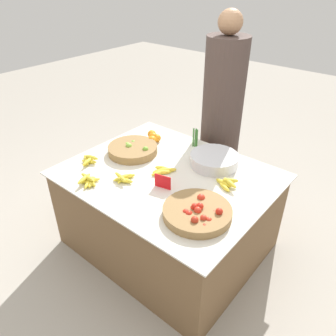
{
  "coord_description": "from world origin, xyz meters",
  "views": [
    {
      "loc": [
        1.3,
        -1.56,
        2.02
      ],
      "look_at": [
        0.0,
        0.0,
        0.75
      ],
      "focal_mm": 35.0,
      "sensor_mm": 36.0,
      "label": 1
    }
  ],
  "objects": [
    {
      "name": "banana_bunch_middle_right",
      "position": [
        -0.58,
        -0.28,
        0.72
      ],
      "size": [
        0.17,
        0.16,
        0.06
      ],
      "color": "yellow",
      "rests_on": "market_table"
    },
    {
      "name": "banana_bunch_back_center",
      "position": [
        -0.35,
        -0.45,
        0.72
      ],
      "size": [
        0.17,
        0.17,
        0.06
      ],
      "color": "yellow",
      "rests_on": "market_table"
    },
    {
      "name": "tomato_basket",
      "position": [
        0.44,
        -0.25,
        0.73
      ],
      "size": [
        0.43,
        0.43,
        0.09
      ],
      "color": "olive",
      "rests_on": "market_table"
    },
    {
      "name": "vendor_person",
      "position": [
        -0.09,
        0.86,
        0.8
      ],
      "size": [
        0.36,
        0.36,
        1.73
      ],
      "color": "#473833",
      "rests_on": "ground_plane"
    },
    {
      "name": "market_table",
      "position": [
        0.0,
        0.0,
        0.35
      ],
      "size": [
        1.49,
        1.2,
        0.7
      ],
      "color": "brown",
      "rests_on": "ground_plane"
    },
    {
      "name": "orange_pile",
      "position": [
        -0.43,
        0.32,
        0.74
      ],
      "size": [
        0.16,
        0.17,
        0.08
      ],
      "color": "orange",
      "rests_on": "market_table"
    },
    {
      "name": "banana_bunch_middle_left",
      "position": [
        -0.04,
        -0.01,
        0.71
      ],
      "size": [
        0.16,
        0.19,
        0.03
      ],
      "color": "yellow",
      "rests_on": "market_table"
    },
    {
      "name": "lime_bowl",
      "position": [
        -0.42,
        0.05,
        0.73
      ],
      "size": [
        0.4,
        0.4,
        0.09
      ],
      "color": "olive",
      "rests_on": "market_table"
    },
    {
      "name": "veg_bundle",
      "position": [
        -0.1,
        0.48,
        0.77
      ],
      "size": [
        0.05,
        0.04,
        0.15
      ],
      "color": "#428438",
      "rests_on": "market_table"
    },
    {
      "name": "price_sign",
      "position": [
        0.09,
        -0.16,
        0.75
      ],
      "size": [
        0.12,
        0.03,
        0.1
      ],
      "rotation": [
        0.0,
        0.0,
        0.24
      ],
      "color": "red",
      "rests_on": "market_table"
    },
    {
      "name": "banana_bunch_front_left",
      "position": [
        -0.19,
        -0.27,
        0.72
      ],
      "size": [
        0.17,
        0.16,
        0.05
      ],
      "color": "yellow",
      "rests_on": "market_table"
    },
    {
      "name": "metal_bowl",
      "position": [
        0.19,
        0.32,
        0.74
      ],
      "size": [
        0.37,
        0.37,
        0.09
      ],
      "color": "silver",
      "rests_on": "market_table"
    },
    {
      "name": "banana_bunch_front_right",
      "position": [
        0.42,
        0.14,
        0.72
      ],
      "size": [
        0.19,
        0.16,
        0.06
      ],
      "color": "yellow",
      "rests_on": "market_table"
    },
    {
      "name": "ground_plane",
      "position": [
        0.0,
        0.0,
        0.0
      ],
      "size": [
        12.0,
        12.0,
        0.0
      ],
      "primitive_type": "plane",
      "color": "#ADA599"
    }
  ]
}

